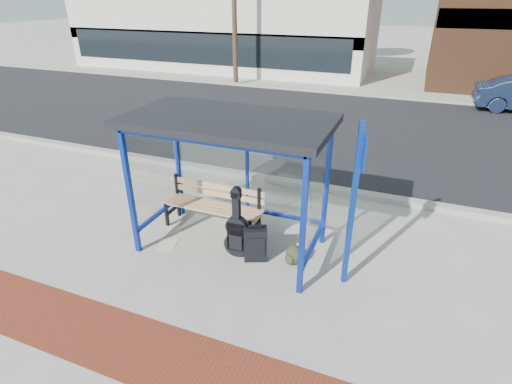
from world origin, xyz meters
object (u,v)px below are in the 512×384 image
at_px(guitar_bag, 237,233).
at_px(backpack, 293,255).
at_px(bench, 213,203).
at_px(suitcase, 255,244).

relative_size(guitar_bag, backpack, 3.54).
bearing_deg(backpack, bench, -177.10).
height_order(guitar_bag, backpack, guitar_bag).
distance_m(bench, guitar_bag, 1.07).
height_order(bench, backpack, bench).
height_order(bench, suitcase, bench).
distance_m(guitar_bag, suitcase, 0.37).
bearing_deg(bench, guitar_bag, -40.26).
height_order(guitar_bag, suitcase, guitar_bag).
distance_m(suitcase, backpack, 0.67).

